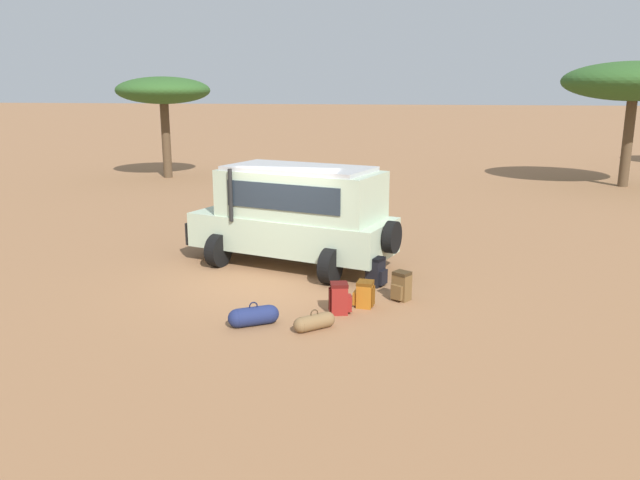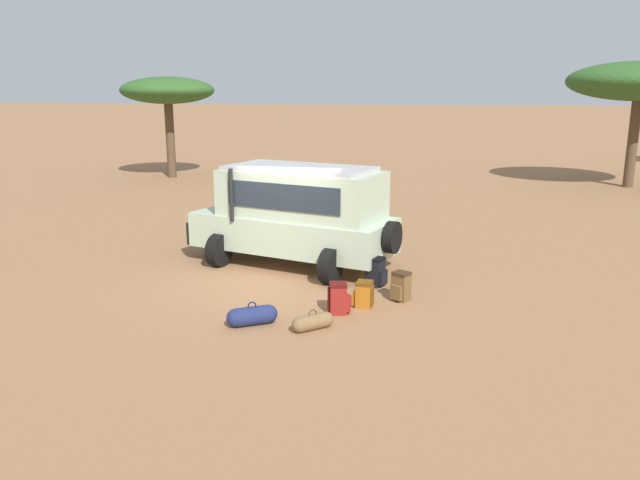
# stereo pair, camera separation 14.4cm
# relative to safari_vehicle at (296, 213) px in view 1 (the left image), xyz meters

# --- Properties ---
(ground_plane) EXTENTS (320.00, 320.00, 0.00)m
(ground_plane) POSITION_rel_safari_vehicle_xyz_m (-0.10, -1.48, -1.29)
(ground_plane) COLOR #936642
(safari_vehicle) EXTENTS (5.47, 3.55, 2.44)m
(safari_vehicle) POSITION_rel_safari_vehicle_xyz_m (0.00, 0.00, 0.00)
(safari_vehicle) COLOR #B2C6A8
(safari_vehicle) RESTS_ON ground_plane
(backpack_beside_front_wheel) EXTENTS (0.43, 0.38, 0.52)m
(backpack_beside_front_wheel) POSITION_rel_safari_vehicle_xyz_m (2.01, -2.68, -1.04)
(backpack_beside_front_wheel) COLOR #B26619
(backpack_beside_front_wheel) RESTS_ON ground_plane
(backpack_cluster_center) EXTENTS (0.47, 0.40, 0.61)m
(backpack_cluster_center) POSITION_rel_safari_vehicle_xyz_m (1.59, -3.15, -1.00)
(backpack_cluster_center) COLOR maroon
(backpack_cluster_center) RESTS_ON ground_plane
(backpack_near_rear_wheel) EXTENTS (0.43, 0.44, 0.60)m
(backpack_near_rear_wheel) POSITION_rel_safari_vehicle_xyz_m (2.71, -2.15, -1.00)
(backpack_near_rear_wheel) COLOR brown
(backpack_near_rear_wheel) RESTS_ON ground_plane
(backpack_outermost) EXTENTS (0.49, 0.46, 0.64)m
(backpack_outermost) POSITION_rel_safari_vehicle_xyz_m (2.10, -1.28, -0.98)
(backpack_outermost) COLOR black
(backpack_outermost) RESTS_ON ground_plane
(duffel_bag_low_black_case) EXTENTS (0.87, 0.67, 0.45)m
(duffel_bag_low_black_case) POSITION_rel_safari_vehicle_xyz_m (0.14, -4.08, -1.12)
(duffel_bag_low_black_case) COLOR navy
(duffel_bag_low_black_case) RESTS_ON ground_plane
(duffel_bag_soft_canvas) EXTENTS (0.69, 0.65, 0.39)m
(duffel_bag_soft_canvas) POSITION_rel_safari_vehicle_xyz_m (1.27, -4.08, -1.15)
(duffel_bag_soft_canvas) COLOR brown
(duffel_bag_soft_canvas) RESTS_ON ground_plane
(acacia_tree_far_left) EXTENTS (4.40, 4.44, 4.79)m
(acacia_tree_far_left) POSITION_rel_safari_vehicle_xyz_m (-9.66, 13.99, 2.80)
(acacia_tree_far_left) COLOR brown
(acacia_tree_far_left) RESTS_ON ground_plane
(acacia_tree_left_mid) EXTENTS (5.99, 5.57, 5.38)m
(acacia_tree_left_mid) POSITION_rel_safari_vehicle_xyz_m (11.40, 15.09, 3.21)
(acacia_tree_left_mid) COLOR brown
(acacia_tree_left_mid) RESTS_ON ground_plane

